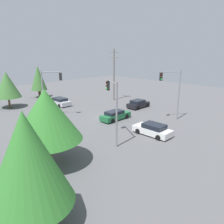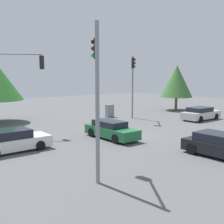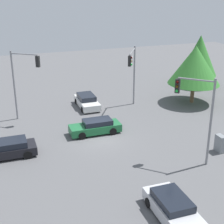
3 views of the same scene
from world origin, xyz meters
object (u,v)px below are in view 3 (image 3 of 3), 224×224
object	(u,v)px
sedan_white	(87,101)
traffic_signal_aux	(133,68)
traffic_signal_cross	(198,107)
sedan_dark	(11,148)
sedan_silver	(173,208)
traffic_signal_main	(23,75)
electrical_cabinet	(220,144)
sedan_green	(96,127)

from	to	relation	value
sedan_white	traffic_signal_aux	bearing A→B (deg)	156.34
traffic_signal_cross	sedan_white	bearing A→B (deg)	-29.67
sedan_dark	traffic_signal_cross	bearing A→B (deg)	-112.97
sedan_dark	sedan_white	size ratio (longest dim) A/B	0.90
sedan_silver	traffic_signal_main	distance (m)	19.94
sedan_dark	sedan_silver	world-z (taller)	sedan_dark
electrical_cabinet	sedan_dark	bearing A→B (deg)	-106.67
sedan_silver	traffic_signal_main	xyz separation A→B (m)	(-18.44, -6.43, 4.01)
sedan_dark	traffic_signal_cross	size ratio (longest dim) A/B	0.60
sedan_dark	electrical_cabinet	world-z (taller)	electrical_cabinet
electrical_cabinet	traffic_signal_cross	bearing A→B (deg)	-75.61
sedan_white	traffic_signal_cross	bearing A→B (deg)	107.06
traffic_signal_main	electrical_cabinet	xyz separation A→B (m)	(12.19, 14.19, -3.96)
sedan_green	traffic_signal_main	bearing A→B (deg)	46.01
sedan_dark	traffic_signal_aux	bearing A→B (deg)	-62.34
traffic_signal_main	traffic_signal_aux	xyz separation A→B (m)	(0.34, 11.29, -0.18)
sedan_dark	sedan_white	world-z (taller)	sedan_white
sedan_silver	traffic_signal_cross	distance (m)	8.26
traffic_signal_main	electrical_cabinet	size ratio (longest dim) A/B	4.91
traffic_signal_main	sedan_dark	bearing A→B (deg)	-69.96
sedan_dark	electrical_cabinet	xyz separation A→B (m)	(4.86, 16.24, 0.04)
sedan_green	sedan_white	xyz separation A→B (m)	(-7.07, 1.13, 0.01)
sedan_green	traffic_signal_cross	bearing A→B (deg)	-143.35
sedan_silver	electrical_cabinet	distance (m)	9.96
sedan_green	sedan_silver	world-z (taller)	sedan_silver
traffic_signal_main	sedan_silver	bearing A→B (deg)	-35.09
traffic_signal_main	electrical_cabinet	world-z (taller)	traffic_signal_main
sedan_green	electrical_cabinet	xyz separation A→B (m)	(6.78, 8.58, 0.05)
traffic_signal_aux	traffic_signal_cross	bearing A→B (deg)	30.73
sedan_silver	traffic_signal_aux	world-z (taller)	traffic_signal_aux
traffic_signal_aux	electrical_cabinet	distance (m)	12.78
sedan_silver	traffic_signal_aux	bearing A→B (deg)	-105.03
sedan_green	sedan_dark	xyz separation A→B (m)	(1.92, -7.66, 0.01)
sedan_silver	electrical_cabinet	bearing A→B (deg)	-141.14
sedan_dark	traffic_signal_main	bearing A→B (deg)	-15.64
sedan_green	traffic_signal_main	xyz separation A→B (m)	(-5.41, -5.61, 4.02)
electrical_cabinet	sedan_silver	bearing A→B (deg)	-51.14
electrical_cabinet	sedan_green	bearing A→B (deg)	-128.31
traffic_signal_aux	sedan_silver	bearing A→B (deg)	16.04
sedan_green	traffic_signal_aux	xyz separation A→B (m)	(-5.08, 5.69, 3.84)
sedan_silver	electrical_cabinet	size ratio (longest dim) A/B	3.33
traffic_signal_cross	sedan_dark	bearing A→B (deg)	20.30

